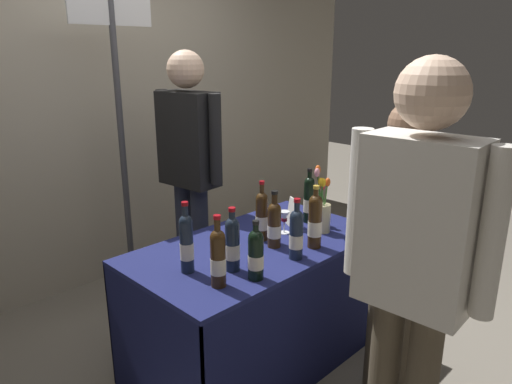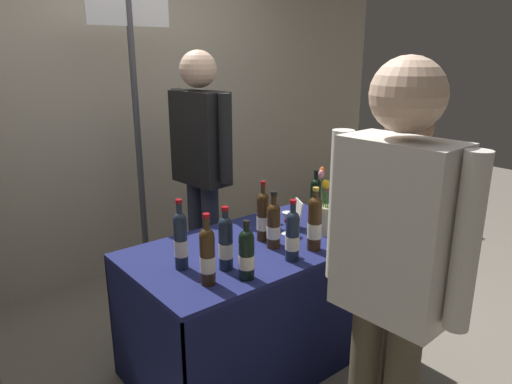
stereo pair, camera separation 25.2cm
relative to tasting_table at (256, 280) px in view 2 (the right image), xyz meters
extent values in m
plane|color=gray|center=(0.00, 0.00, -0.51)|extent=(12.00, 12.00, 0.00)
cube|color=#B2A893|center=(0.00, 1.67, 0.70)|extent=(5.71, 0.12, 2.43)
cube|color=#191E51|center=(0.00, 0.00, 0.21)|extent=(1.42, 0.80, 0.02)
cube|color=#141942|center=(0.00, -0.39, -0.16)|extent=(1.42, 0.01, 0.71)
cube|color=#141942|center=(0.00, 0.39, -0.16)|extent=(1.42, 0.01, 0.71)
cube|color=#141942|center=(-0.70, 0.00, -0.16)|extent=(0.01, 0.80, 0.71)
cube|color=#141942|center=(0.70, 0.00, -0.16)|extent=(0.01, 0.80, 0.71)
cylinder|color=#38230F|center=(-0.46, -0.22, 0.34)|extent=(0.07, 0.07, 0.24)
sphere|color=#38230F|center=(-0.46, -0.22, 0.46)|extent=(0.07, 0.07, 0.07)
cylinder|color=#38230F|center=(-0.46, -0.22, 0.50)|extent=(0.03, 0.03, 0.09)
cylinder|color=maroon|center=(-0.46, -0.22, 0.56)|extent=(0.03, 0.03, 0.02)
cylinder|color=beige|center=(-0.46, -0.22, 0.32)|extent=(0.07, 0.07, 0.08)
cylinder|color=#192333|center=(0.01, -0.28, 0.34)|extent=(0.07, 0.07, 0.23)
sphere|color=#192333|center=(0.01, -0.28, 0.45)|extent=(0.07, 0.07, 0.07)
cylinder|color=#192333|center=(0.01, -0.28, 0.49)|extent=(0.03, 0.03, 0.08)
cylinder|color=maroon|center=(0.01, -0.28, 0.54)|extent=(0.03, 0.03, 0.02)
cylinder|color=beige|center=(0.01, -0.28, 0.32)|extent=(0.07, 0.07, 0.07)
cylinder|color=#192333|center=(-0.48, -0.01, 0.35)|extent=(0.06, 0.06, 0.26)
sphere|color=#192333|center=(-0.48, -0.01, 0.48)|extent=(0.06, 0.06, 0.06)
cylinder|color=#192333|center=(-0.48, -0.01, 0.52)|extent=(0.03, 0.03, 0.08)
cylinder|color=maroon|center=(-0.48, -0.01, 0.57)|extent=(0.03, 0.03, 0.02)
cylinder|color=beige|center=(-0.48, -0.01, 0.33)|extent=(0.07, 0.07, 0.08)
cylinder|color=black|center=(0.48, 0.02, 0.35)|extent=(0.07, 0.07, 0.26)
sphere|color=black|center=(0.48, 0.02, 0.48)|extent=(0.07, 0.07, 0.07)
cylinder|color=black|center=(0.48, 0.02, 0.51)|extent=(0.03, 0.03, 0.07)
cylinder|color=black|center=(0.48, 0.02, 0.56)|extent=(0.03, 0.03, 0.02)
cylinder|color=beige|center=(0.48, 0.02, 0.33)|extent=(0.07, 0.07, 0.08)
cylinder|color=black|center=(-0.29, -0.29, 0.33)|extent=(0.07, 0.07, 0.21)
sphere|color=black|center=(-0.29, -0.29, 0.43)|extent=(0.07, 0.07, 0.07)
cylinder|color=black|center=(-0.29, -0.29, 0.46)|extent=(0.03, 0.03, 0.07)
cylinder|color=black|center=(-0.29, -0.29, 0.50)|extent=(0.03, 0.03, 0.02)
cylinder|color=beige|center=(-0.29, -0.29, 0.31)|extent=(0.07, 0.07, 0.07)
cylinder|color=#38230F|center=(0.04, -0.10, 0.33)|extent=(0.07, 0.07, 0.21)
sphere|color=#38230F|center=(0.04, -0.10, 0.44)|extent=(0.07, 0.07, 0.07)
cylinder|color=#38230F|center=(0.04, -0.10, 0.48)|extent=(0.03, 0.03, 0.09)
cylinder|color=black|center=(0.04, -0.10, 0.53)|extent=(0.04, 0.04, 0.02)
cylinder|color=beige|center=(0.04, -0.10, 0.31)|extent=(0.07, 0.07, 0.07)
cylinder|color=#38230F|center=(0.07, 0.02, 0.35)|extent=(0.07, 0.07, 0.24)
sphere|color=#38230F|center=(0.07, 0.02, 0.47)|extent=(0.07, 0.07, 0.07)
cylinder|color=#38230F|center=(0.07, 0.02, 0.51)|extent=(0.03, 0.03, 0.08)
cylinder|color=maroon|center=(0.07, 0.02, 0.56)|extent=(0.03, 0.03, 0.02)
cylinder|color=beige|center=(0.07, 0.02, 0.33)|extent=(0.07, 0.07, 0.08)
cylinder|color=#38230F|center=(0.19, -0.25, 0.35)|extent=(0.07, 0.07, 0.26)
sphere|color=#38230F|center=(0.19, -0.25, 0.48)|extent=(0.07, 0.07, 0.07)
cylinder|color=#38230F|center=(0.19, -0.25, 0.52)|extent=(0.03, 0.03, 0.07)
cylinder|color=#B7932D|center=(0.19, -0.25, 0.56)|extent=(0.03, 0.03, 0.02)
cylinder|color=beige|center=(0.19, -0.25, 0.33)|extent=(0.08, 0.08, 0.08)
cylinder|color=#192333|center=(-0.31, -0.15, 0.34)|extent=(0.07, 0.07, 0.24)
sphere|color=#192333|center=(-0.31, -0.15, 0.46)|extent=(0.07, 0.07, 0.07)
cylinder|color=#192333|center=(-0.31, -0.15, 0.49)|extent=(0.03, 0.03, 0.07)
cylinder|color=maroon|center=(-0.31, -0.15, 0.54)|extent=(0.03, 0.03, 0.02)
cylinder|color=beige|center=(-0.31, -0.15, 0.32)|extent=(0.07, 0.07, 0.08)
cylinder|color=silver|center=(0.23, 0.00, 0.23)|extent=(0.07, 0.07, 0.00)
cylinder|color=silver|center=(0.23, 0.00, 0.26)|extent=(0.01, 0.01, 0.06)
cone|color=silver|center=(0.23, 0.00, 0.32)|extent=(0.06, 0.06, 0.07)
cylinder|color=#590C19|center=(0.23, 0.00, 0.31)|extent=(0.03, 0.03, 0.02)
cylinder|color=tan|center=(0.41, -0.14, 0.31)|extent=(0.09, 0.09, 0.17)
cylinder|color=#38722D|center=(0.40, -0.13, 0.42)|extent=(0.01, 0.04, 0.22)
ellipsoid|color=gold|center=(0.40, -0.15, 0.53)|extent=(0.03, 0.03, 0.05)
cylinder|color=#38722D|center=(0.40, -0.15, 0.42)|extent=(0.03, 0.04, 0.22)
ellipsoid|color=gold|center=(0.39, -0.14, 0.53)|extent=(0.03, 0.03, 0.05)
cylinder|color=#38722D|center=(0.40, -0.14, 0.41)|extent=(0.04, 0.03, 0.19)
ellipsoid|color=red|center=(0.41, -0.13, 0.50)|extent=(0.03, 0.03, 0.05)
cylinder|color=#38722D|center=(0.43, -0.15, 0.41)|extent=(0.03, 0.01, 0.21)
ellipsoid|color=#E05B1E|center=(0.44, -0.15, 0.52)|extent=(0.03, 0.03, 0.05)
cylinder|color=#38722D|center=(0.40, -0.13, 0.45)|extent=(0.05, 0.03, 0.27)
ellipsoid|color=pink|center=(0.38, -0.12, 0.58)|extent=(0.03, 0.03, 0.05)
cylinder|color=#38722D|center=(0.39, -0.13, 0.45)|extent=(0.01, 0.04, 0.29)
ellipsoid|color=#E05B1E|center=(0.39, -0.11, 0.60)|extent=(0.03, 0.03, 0.05)
cube|color=silver|center=(0.34, 0.03, 0.31)|extent=(0.09, 0.13, 0.17)
cylinder|color=#2D3347|center=(0.17, 0.90, -0.07)|extent=(0.12, 0.12, 0.88)
cylinder|color=#2D3347|center=(0.19, 0.74, -0.07)|extent=(0.12, 0.12, 0.88)
cube|color=black|center=(0.18, 0.82, 0.68)|extent=(0.25, 0.43, 0.63)
sphere|color=beige|center=(0.18, 0.82, 1.14)|extent=(0.24, 0.24, 0.24)
cylinder|color=black|center=(0.15, 1.07, 0.71)|extent=(0.08, 0.08, 0.58)
cylinder|color=black|center=(0.20, 0.57, 0.71)|extent=(0.08, 0.08, 0.58)
cube|color=beige|center=(-0.23, -1.02, 0.67)|extent=(0.23, 0.40, 0.62)
sphere|color=beige|center=(-0.23, -1.02, 1.12)|extent=(0.24, 0.24, 0.24)
cylinder|color=beige|center=(-0.21, -1.26, 0.70)|extent=(0.08, 0.08, 0.57)
cylinder|color=beige|center=(-0.24, -0.78, 0.70)|extent=(0.08, 0.08, 0.57)
cylinder|color=#4C4233|center=(0.30, -0.78, -0.13)|extent=(0.12, 0.12, 0.77)
cylinder|color=#4C4233|center=(0.30, -0.62, -0.13)|extent=(0.12, 0.12, 0.77)
cube|color=beige|center=(0.30, -0.70, 0.53)|extent=(0.22, 0.41, 0.55)
sphere|color=#8C664C|center=(0.30, -0.70, 0.93)|extent=(0.21, 0.21, 0.21)
cylinder|color=beige|center=(0.31, -0.94, 0.56)|extent=(0.08, 0.08, 0.50)
cylinder|color=beige|center=(0.29, -0.45, 0.56)|extent=(0.08, 0.08, 0.50)
cylinder|color=#47474C|center=(-0.08, 1.24, 0.55)|extent=(0.04, 0.04, 2.13)
cube|color=silver|center=(-0.08, 1.24, 1.50)|extent=(0.59, 0.02, 0.18)
camera|label=1|loc=(-1.71, -1.71, 1.25)|focal=33.09mm
camera|label=2|loc=(-1.53, -1.88, 1.25)|focal=33.09mm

